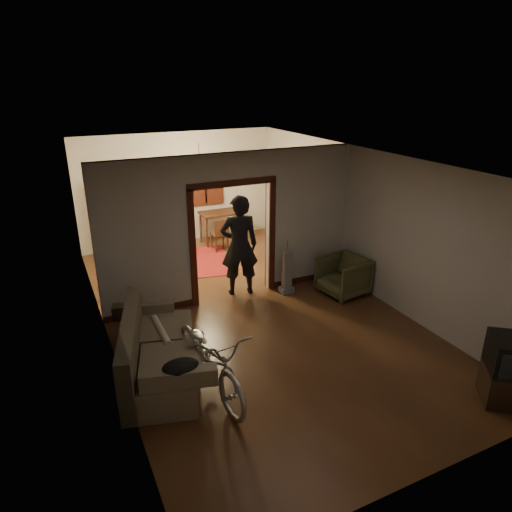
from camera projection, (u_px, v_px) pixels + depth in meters
floor at (249, 311)px, 8.45m from camera, size 5.00×8.50×0.01m
ceiling at (248, 159)px, 7.42m from camera, size 5.00×8.50×0.01m
wall_back at (179, 189)px, 11.50m from camera, size 5.00×0.02×2.80m
wall_left at (99, 263)px, 6.93m from camera, size 0.02×8.50×2.80m
wall_right at (364, 221)px, 8.93m from camera, size 0.02×8.50×2.80m
partition_wall at (232, 228)px, 8.56m from camera, size 5.00×0.14×2.80m
door_casing at (232, 243)px, 8.67m from camera, size 1.74×0.20×2.32m
far_window at (205, 181)px, 11.69m from camera, size 0.98×0.06×1.28m
chandelier at (199, 162)px, 9.68m from camera, size 0.24×0.24×0.24m
light_switch at (283, 229)px, 8.97m from camera, size 0.08×0.01×0.12m
sofa at (159, 344)px, 6.50m from camera, size 1.50×2.32×0.99m
rolled_paper at (161, 330)px, 6.77m from camera, size 0.11×0.84×0.11m
jacket at (181, 366)px, 5.68m from camera, size 0.47×0.35×0.14m
bicycle at (210, 358)px, 6.14m from camera, size 0.89×2.03×1.04m
armchair at (343, 276)px, 8.97m from camera, size 0.95×0.93×0.77m
tv_stand at (503, 385)px, 6.04m from camera, size 0.72×0.73×0.49m
crt_tv at (510, 355)px, 5.87m from camera, size 0.72×0.73×0.47m
vacuum at (287, 272)px, 9.03m from camera, size 0.29×0.24×0.87m
person at (239, 246)px, 8.79m from camera, size 0.82×0.64×2.00m
oriental_rug at (197, 262)px, 10.66m from camera, size 1.80×2.16×0.01m
locker at (134, 214)px, 11.02m from camera, size 1.06×0.78×1.90m
globe at (130, 173)px, 10.65m from camera, size 0.26×0.26×0.26m
desk at (222, 227)px, 11.79m from camera, size 1.18×0.78×0.81m
desk_chair at (219, 234)px, 11.24m from camera, size 0.46×0.46×0.83m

